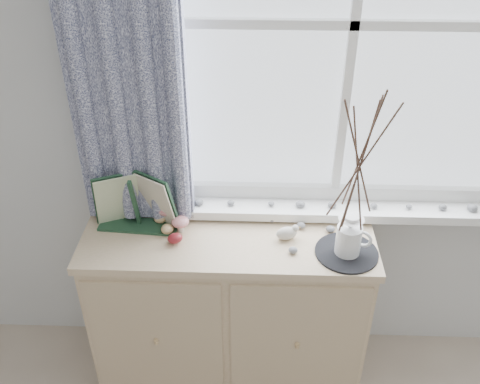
{
  "coord_description": "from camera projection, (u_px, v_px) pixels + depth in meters",
  "views": [
    {
      "loc": [
        -0.04,
        0.04,
        2.22
      ],
      "look_at": [
        -0.1,
        1.7,
        1.1
      ],
      "focal_mm": 40.0,
      "sensor_mm": 36.0,
      "label": 1
    }
  ],
  "objects": [
    {
      "name": "sideboard_pebbles",
      "position": [
        309.0,
        234.0,
        2.17
      ],
      "size": [
        0.34,
        0.23,
        0.03
      ],
      "color": "gray",
      "rests_on": "sideboard"
    },
    {
      "name": "twig_pitcher",
      "position": [
        360.0,
        160.0,
        1.86
      ],
      "size": [
        0.35,
        0.35,
        0.74
      ],
      "rotation": [
        0.0,
        0.0,
        -0.43
      ],
      "color": "white",
      "rests_on": "crocheted_doily"
    },
    {
      "name": "toadstool_cluster",
      "position": [
        171.0,
        211.0,
        2.22
      ],
      "size": [
        0.15,
        0.16,
        0.1
      ],
      "color": "beige",
      "rests_on": "sideboard"
    },
    {
      "name": "sideboard",
      "position": [
        229.0,
        309.0,
        2.42
      ],
      "size": [
        1.2,
        0.45,
        0.85
      ],
      "color": "beige",
      "rests_on": "ground"
    },
    {
      "name": "crocheted_doily",
      "position": [
        347.0,
        253.0,
        2.09
      ],
      "size": [
        0.25,
        0.25,
        0.01
      ],
      "primitive_type": "cylinder",
      "color": "black",
      "rests_on": "sideboard"
    },
    {
      "name": "wooden_eggs",
      "position": [
        167.0,
        228.0,
        2.19
      ],
      "size": [
        0.13,
        0.17,
        0.06
      ],
      "color": "tan",
      "rests_on": "sideboard"
    },
    {
      "name": "botanical_book",
      "position": [
        134.0,
        205.0,
        2.14
      ],
      "size": [
        0.39,
        0.16,
        0.26
      ],
      "primitive_type": null,
      "rotation": [
        0.0,
        0.0,
        -0.08
      ],
      "color": "#1E3F29",
      "rests_on": "sideboard"
    },
    {
      "name": "songbird_figurine",
      "position": [
        287.0,
        233.0,
        2.15
      ],
      "size": [
        0.13,
        0.08,
        0.06
      ],
      "primitive_type": null,
      "rotation": [
        0.0,
        0.0,
        0.26
      ],
      "color": "beige",
      "rests_on": "sideboard"
    }
  ]
}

